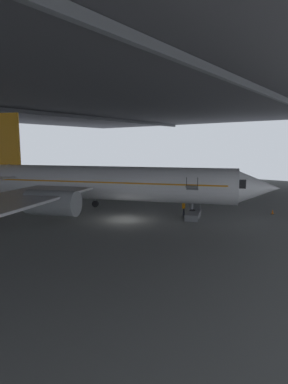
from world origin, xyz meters
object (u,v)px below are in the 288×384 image
Objects in this scene: crew_worker_by_stairs at (184,207)px; airplane_main at (104,183)px; boarding_stairs at (193,212)px; traffic_cone_orange at (273,212)px.

airplane_main is at bearing 115.43° from crew_worker_by_stairs.
airplane_main is at bearing 109.34° from boarding_stairs.
boarding_stairs is (3.73, -10.64, -2.91)m from airplane_main.
airplane_main is 64.91× the size of traffic_cone_orange.
airplane_main is at bearing 123.86° from traffic_cone_orange.
boarding_stairs reaches higher than crew_worker_by_stairs.
traffic_cone_orange is at bearing -40.13° from boarding_stairs.
traffic_cone_orange is (7.28, -8.22, -0.69)m from crew_worker_by_stairs.
boarding_stairs reaches higher than traffic_cone_orange.
traffic_cone_orange is (11.57, -17.25, -3.37)m from airplane_main.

